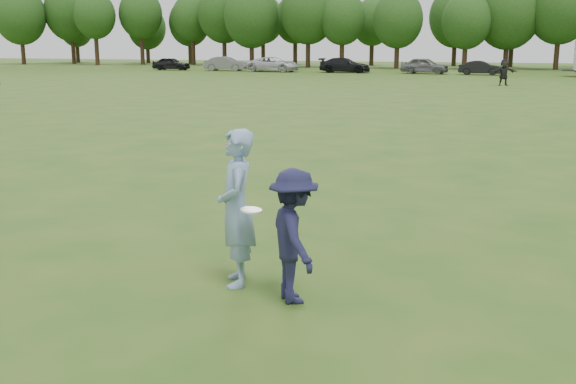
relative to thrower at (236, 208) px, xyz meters
name	(u,v)px	position (x,y,z in m)	size (l,w,h in m)	color
ground	(269,307)	(0.66, -0.65, -1.03)	(200.00, 200.00, 0.00)	#285116
thrower	(236,208)	(0.00, 0.00, 0.00)	(0.75, 0.49, 2.06)	#82A0C9
defender	(294,236)	(0.89, -0.35, -0.20)	(1.08, 0.62, 1.67)	#1B1C3C
player_far_d	(504,72)	(3.32, 43.80, -0.09)	(1.75, 0.56, 1.89)	black
car_a	(171,64)	(-31.86, 60.64, -0.33)	(1.65, 4.11, 1.40)	black
car_b	(226,64)	(-25.35, 60.70, -0.27)	(1.60, 4.60, 1.51)	slate
car_c	(273,64)	(-19.71, 60.04, -0.27)	(2.54, 5.50, 1.53)	silver
car_d	(345,65)	(-12.12, 60.23, -0.28)	(2.10, 5.16, 1.50)	black
car_e	(425,66)	(-4.08, 60.27, -0.24)	(1.86, 4.62, 1.57)	slate
car_f	(481,68)	(1.24, 59.54, -0.37)	(1.40, 4.01, 1.32)	black
disc_in_play	(251,210)	(0.32, -0.31, 0.07)	(0.33, 0.33, 0.05)	white
treeline	(508,13)	(3.47, 76.25, 5.23)	(130.35, 18.39, 11.74)	#332114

